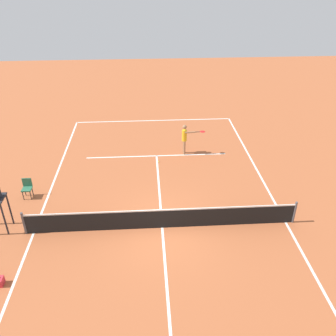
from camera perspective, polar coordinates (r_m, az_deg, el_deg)
The scene contains 6 objects.
ground_plane at distance 15.53m, azimuth -0.93°, elevation -9.47°, with size 60.00×60.00×0.00m, color #AD5933.
court_lines at distance 15.53m, azimuth -0.93°, elevation -9.46°, with size 10.92×23.62×0.01m.
tennis_net at distance 15.22m, azimuth -0.95°, elevation -8.04°, with size 11.52×0.10×1.07m.
player_serving at distance 20.68m, azimuth 2.77°, elevation 5.00°, with size 1.33×0.49×1.83m.
tennis_ball at distance 20.24m, azimuth -1.53°, elevation 1.04°, with size 0.07×0.07×0.07m, color #CCE033.
courtside_chair_mid at distance 18.35m, azimuth -21.55°, elevation -2.87°, with size 0.44×0.46×0.95m.
Camera 1 is at (0.53, 11.91, 9.95)m, focal length 38.24 mm.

